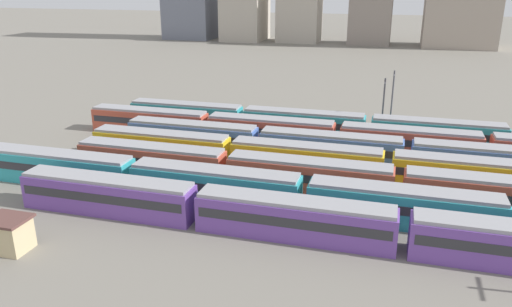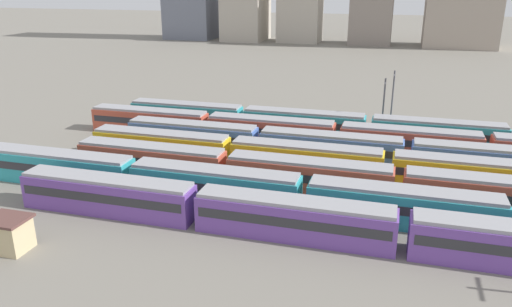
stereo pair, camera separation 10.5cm
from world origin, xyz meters
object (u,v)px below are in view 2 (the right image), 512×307
(train_track_0, at_px, (294,218))
(train_track_2, at_px, (497,196))
(train_track_6, at_px, (368,128))
(train_track_3, at_px, (306,159))
(catenary_pole_3, at_px, (392,100))
(catenary_pole_1, at_px, (384,104))
(signal_hut, at_px, (9,234))
(train_track_5, at_px, (409,142))
(train_track_4, at_px, (407,154))

(train_track_0, distance_m, train_track_2, 21.10)
(train_track_2, xyz_separation_m, train_track_6, (-13.97, 20.80, 0.00))
(train_track_3, xyz_separation_m, train_track_6, (6.20, 15.60, 0.00))
(train_track_0, height_order, catenary_pole_3, catenary_pole_3)
(train_track_6, xyz_separation_m, catenary_pole_1, (1.77, 3.30, 2.93))
(train_track_0, distance_m, catenary_pole_1, 35.16)
(signal_hut, bearing_deg, train_track_2, 25.00)
(catenary_pole_1, distance_m, signal_hut, 52.42)
(train_track_5, relative_size, signal_hut, 26.00)
(train_track_5, height_order, catenary_pole_3, catenary_pole_3)
(train_track_6, bearing_deg, train_track_3, -111.68)
(train_track_4, xyz_separation_m, catenary_pole_3, (-2.45, 13.67, 3.54))
(catenary_pole_1, relative_size, signal_hut, 2.40)
(train_track_0, xyz_separation_m, catenary_pole_3, (7.35, 34.47, 3.54))
(train_track_3, distance_m, signal_hut, 32.43)
(train_track_4, xyz_separation_m, train_track_6, (-5.41, 10.40, 0.00))
(train_track_6, bearing_deg, catenary_pole_3, 47.85)
(train_track_5, xyz_separation_m, signal_hut, (-33.12, -34.91, -0.35))
(train_track_6, bearing_deg, train_track_2, -56.12)
(train_track_0, bearing_deg, signal_hut, -158.86)
(train_track_3, height_order, catenary_pole_1, catenary_pole_1)
(train_track_5, height_order, signal_hut, train_track_5)
(train_track_4, relative_size, signal_hut, 20.75)
(train_track_2, xyz_separation_m, catenary_pole_3, (-11.01, 24.07, 3.54))
(train_track_4, bearing_deg, catenary_pole_1, 104.90)
(train_track_2, height_order, catenary_pole_3, catenary_pole_3)
(signal_hut, bearing_deg, train_track_5, 46.50)
(train_track_0, height_order, catenary_pole_1, catenary_pole_1)
(train_track_3, bearing_deg, train_track_4, 24.13)
(train_track_3, distance_m, train_track_6, 16.79)
(train_track_5, relative_size, train_track_6, 1.25)
(train_track_5, distance_m, train_track_6, 7.71)
(train_track_2, xyz_separation_m, train_track_3, (-20.17, 5.20, -0.00))
(signal_hut, bearing_deg, catenary_pole_1, 56.07)
(train_track_3, xyz_separation_m, train_track_4, (11.61, 5.20, 0.00))
(train_track_2, distance_m, train_track_3, 20.83)
(train_track_4, height_order, signal_hut, train_track_4)
(train_track_4, bearing_deg, train_track_2, -50.55)
(train_track_2, height_order, signal_hut, train_track_2)
(train_track_2, height_order, train_track_5, same)
(train_track_2, bearing_deg, train_track_5, 117.95)
(train_track_0, bearing_deg, train_track_4, 64.78)
(train_track_3, distance_m, train_track_4, 12.72)
(train_track_4, distance_m, signal_hut, 44.29)
(train_track_0, relative_size, catenary_pole_3, 5.69)
(train_track_0, bearing_deg, train_track_5, 68.81)
(train_track_3, xyz_separation_m, catenary_pole_1, (7.97, 18.90, 2.93))
(train_track_3, height_order, train_track_6, same)
(train_track_2, bearing_deg, catenary_pole_3, 114.58)
(train_track_4, relative_size, catenary_pole_1, 8.66)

